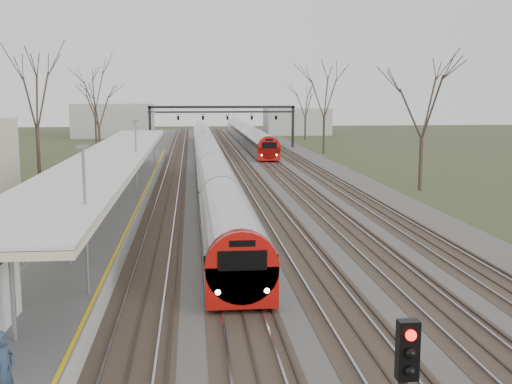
% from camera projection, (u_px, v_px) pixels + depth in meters
% --- Properties ---
extents(track_bed, '(24.00, 160.00, 0.22)m').
position_uv_depth(track_bed, '(237.00, 173.00, 62.84)').
color(track_bed, '#474442').
rests_on(track_bed, ground).
extents(platform, '(3.50, 69.00, 1.00)m').
position_uv_depth(platform, '(122.00, 199.00, 44.64)').
color(platform, '#9E9B93').
rests_on(platform, ground).
extents(canopy, '(4.10, 50.00, 3.11)m').
position_uv_depth(canopy, '(113.00, 156.00, 39.68)').
color(canopy, slate).
rests_on(canopy, platform).
extents(signal_gantry, '(21.00, 0.59, 6.08)m').
position_uv_depth(signal_gantry, '(222.00, 114.00, 91.61)').
color(signal_gantry, black).
rests_on(signal_gantry, ground).
extents(tree_west_far, '(5.50, 5.50, 11.33)m').
position_uv_depth(tree_west_far, '(35.00, 90.00, 53.04)').
color(tree_west_far, '#2D231C').
rests_on(tree_west_far, ground).
extents(tree_east_far, '(5.00, 5.00, 10.30)m').
position_uv_depth(tree_east_far, '(423.00, 100.00, 50.32)').
color(tree_east_far, '#2D231C').
rests_on(tree_east_far, ground).
extents(train_near, '(2.62, 90.21, 3.05)m').
position_uv_depth(train_near, '(208.00, 155.00, 66.22)').
color(train_near, '#B0B3BB').
rests_on(train_near, ground).
extents(train_far, '(2.62, 60.21, 3.05)m').
position_uv_depth(train_far, '(246.00, 134.00, 101.25)').
color(train_far, '#B0B3BB').
rests_on(train_far, ground).
extents(passenger, '(0.64, 0.78, 1.83)m').
position_uv_depth(passenger, '(3.00, 372.00, 13.45)').
color(passenger, '#27374C').
rests_on(passenger, platform).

